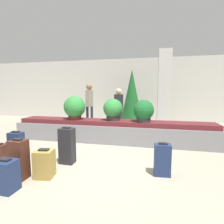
% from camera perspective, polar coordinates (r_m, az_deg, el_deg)
% --- Properties ---
extents(ground_plane, '(18.00, 18.00, 0.00)m').
position_cam_1_polar(ground_plane, '(3.81, -6.05, -16.99)').
color(ground_plane, '#9E937F').
extents(back_wall, '(18.00, 0.06, 3.20)m').
position_cam_1_polar(back_wall, '(9.27, 5.55, 7.20)').
color(back_wall, beige).
rests_on(back_wall, ground_plane).
extents(carousel, '(6.10, 0.76, 0.66)m').
position_cam_1_polar(carousel, '(5.34, 0.00, -6.35)').
color(carousel, gray).
rests_on(carousel, ground_plane).
extents(pillar, '(0.51, 0.51, 3.20)m').
position_cam_1_polar(pillar, '(7.58, 16.66, 7.04)').
color(pillar, silver).
rests_on(pillar, ground_plane).
extents(suitcase_0, '(0.31, 0.24, 0.79)m').
position_cam_1_polar(suitcase_0, '(3.90, -14.44, -10.60)').
color(suitcase_0, '#232328').
rests_on(suitcase_0, ground_plane).
extents(suitcase_1, '(0.29, 0.23, 0.65)m').
position_cam_1_polar(suitcase_1, '(4.55, -28.76, -9.62)').
color(suitcase_1, navy).
rests_on(suitcase_1, ground_plane).
extents(suitcase_2, '(0.30, 0.21, 0.61)m').
position_cam_1_polar(suitcase_2, '(3.42, 16.11, -14.73)').
color(suitcase_2, navy).
rests_on(suitcase_2, ground_plane).
extents(suitcase_3, '(0.33, 0.27, 0.52)m').
position_cam_1_polar(suitcase_3, '(3.28, -31.37, -17.33)').
color(suitcase_3, navy).
rests_on(suitcase_3, ground_plane).
extents(suitcase_4, '(0.28, 0.23, 0.72)m').
position_cam_1_polar(suitcase_4, '(3.56, -28.12, -13.49)').
color(suitcase_4, '#472319').
rests_on(suitcase_4, ground_plane).
extents(suitcase_5, '(0.35, 0.32, 0.52)m').
position_cam_1_polar(suitcase_5, '(3.46, -21.19, -15.44)').
color(suitcase_5, '#A3843D').
rests_on(suitcase_5, ground_plane).
extents(potted_plant_0, '(0.58, 0.58, 0.63)m').
position_cam_1_polar(potted_plant_0, '(5.03, 10.29, 0.27)').
color(potted_plant_0, '#2D2D2D').
rests_on(potted_plant_0, carousel).
extents(potted_plant_1, '(0.58, 0.58, 0.65)m').
position_cam_1_polar(potted_plant_1, '(5.23, 0.31, 0.80)').
color(potted_plant_1, '#2D2D2D').
rests_on(potted_plant_1, carousel).
extents(potted_plant_2, '(0.67, 0.67, 0.73)m').
position_cam_1_polar(potted_plant_2, '(5.53, -12.09, 1.39)').
color(potted_plant_2, '#4C2319').
rests_on(potted_plant_2, carousel).
extents(traveler_0, '(0.37, 0.30, 1.64)m').
position_cam_1_polar(traveler_0, '(6.85, 2.17, 2.15)').
color(traveler_0, '#282833').
rests_on(traveler_0, ground_plane).
extents(traveler_1, '(0.31, 0.35, 1.85)m').
position_cam_1_polar(traveler_1, '(7.44, -7.39, 3.63)').
color(traveler_1, '#282833').
rests_on(traveler_1, ground_plane).
extents(decorated_tree, '(0.98, 0.98, 2.50)m').
position_cam_1_polar(decorated_tree, '(7.99, 6.47, 5.38)').
color(decorated_tree, '#4C331E').
rests_on(decorated_tree, ground_plane).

